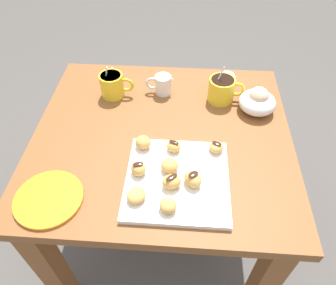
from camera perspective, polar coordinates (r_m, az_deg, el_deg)
ground_plane at (r=1.63m, az=-0.73°, el=-16.23°), size 8.00×8.00×0.00m
dining_table at (r=1.15m, az=-0.99°, el=-3.49°), size 0.85×0.77×0.71m
pastry_plate_square at (r=0.91m, az=1.67°, el=-6.70°), size 0.29×0.29×0.02m
coffee_mug_yellow_left at (r=1.18m, az=-9.96°, el=10.26°), size 0.12×0.08×0.13m
coffee_mug_yellow_right at (r=1.16m, az=9.70°, el=9.48°), size 0.13×0.09×0.13m
cream_pitcher_white at (r=1.18m, az=-0.98°, el=10.52°), size 0.10×0.06×0.07m
ice_cream_bowl at (r=1.15m, az=15.81°, el=7.19°), size 0.13×0.13×0.09m
chocolate_sauce_pitcher at (r=1.24m, az=10.46°, el=11.01°), size 0.09×0.05×0.06m
saucer_orange_left at (r=0.94m, az=-20.68°, el=-9.42°), size 0.19×0.19×0.01m
loose_spoon_near_saucer at (r=1.27m, az=-10.79°, el=10.53°), size 0.03×0.16×0.01m
beignet_0 at (r=0.88m, az=4.49°, el=-6.58°), size 0.07×0.07×0.04m
chocolate_drizzle_0 at (r=0.86m, az=4.57°, el=-5.73°), size 0.04×0.03×0.00m
beignet_1 at (r=0.91m, az=0.30°, el=-4.17°), size 0.07×0.07×0.04m
beignet_2 at (r=0.91m, az=-5.34°, el=-4.71°), size 0.06×0.06×0.04m
chocolate_drizzle_2 at (r=0.89m, az=-5.43°, el=-3.89°), size 0.03×0.02×0.00m
beignet_3 at (r=0.86m, az=-5.72°, el=-9.45°), size 0.07×0.07×0.03m
beignet_4 at (r=0.96m, az=1.05°, el=-0.68°), size 0.06×0.06×0.03m
chocolate_drizzle_4 at (r=0.95m, az=1.07°, el=0.06°), size 0.03×0.02×0.00m
beignet_5 at (r=0.97m, az=8.68°, el=-0.82°), size 0.04×0.05×0.03m
chocolate_drizzle_5 at (r=0.96m, az=8.79°, el=-0.15°), size 0.03×0.03×0.00m
beignet_6 at (r=0.83m, az=0.00°, el=-11.29°), size 0.06×0.06×0.03m
beignet_7 at (r=0.97m, az=-4.52°, el=0.03°), size 0.07×0.07×0.04m
beignet_8 at (r=0.87m, az=0.65°, el=-7.10°), size 0.06×0.06×0.04m
chocolate_drizzle_8 at (r=0.86m, az=0.66°, el=-6.27°), size 0.04×0.04×0.00m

